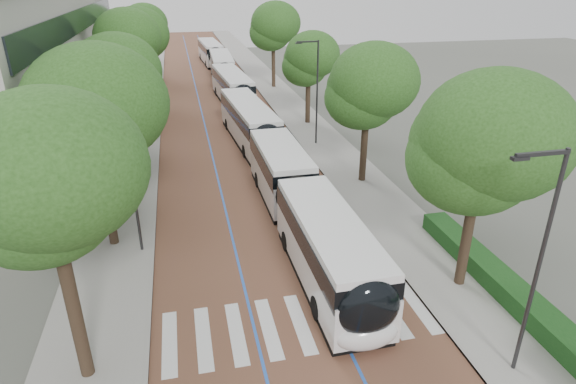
# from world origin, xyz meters

# --- Properties ---
(ground) EXTENTS (160.00, 160.00, 0.00)m
(ground) POSITION_xyz_m (0.00, 0.00, 0.00)
(ground) COLOR #51544C
(ground) RESTS_ON ground
(road) EXTENTS (11.00, 140.00, 0.02)m
(road) POSITION_xyz_m (0.00, 40.00, 0.01)
(road) COLOR brown
(road) RESTS_ON ground
(sidewalk_left) EXTENTS (4.00, 140.00, 0.12)m
(sidewalk_left) POSITION_xyz_m (-7.50, 40.00, 0.06)
(sidewalk_left) COLOR gray
(sidewalk_left) RESTS_ON ground
(sidewalk_right) EXTENTS (4.00, 140.00, 0.12)m
(sidewalk_right) POSITION_xyz_m (7.50, 40.00, 0.06)
(sidewalk_right) COLOR gray
(sidewalk_right) RESTS_ON ground
(kerb_left) EXTENTS (0.20, 140.00, 0.14)m
(kerb_left) POSITION_xyz_m (-5.60, 40.00, 0.06)
(kerb_left) COLOR gray
(kerb_left) RESTS_ON ground
(kerb_right) EXTENTS (0.20, 140.00, 0.14)m
(kerb_right) POSITION_xyz_m (5.60, 40.00, 0.06)
(kerb_right) COLOR gray
(kerb_right) RESTS_ON ground
(zebra_crossing) EXTENTS (10.55, 3.60, 0.01)m
(zebra_crossing) POSITION_xyz_m (0.20, 1.00, 0.03)
(zebra_crossing) COLOR silver
(zebra_crossing) RESTS_ON ground
(lane_line_left) EXTENTS (0.12, 126.00, 0.01)m
(lane_line_left) POSITION_xyz_m (-1.60, 40.00, 0.02)
(lane_line_left) COLOR blue
(lane_line_left) RESTS_ON road
(lane_line_right) EXTENTS (0.12, 126.00, 0.01)m
(lane_line_right) POSITION_xyz_m (1.60, 40.00, 0.02)
(lane_line_right) COLOR blue
(lane_line_right) RESTS_ON road
(hedge) EXTENTS (1.20, 14.00, 0.80)m
(hedge) POSITION_xyz_m (9.10, 0.00, 0.52)
(hedge) COLOR #164016
(hedge) RESTS_ON sidewalk_right
(streetlight_near) EXTENTS (1.82, 0.20, 8.00)m
(streetlight_near) POSITION_xyz_m (6.62, -3.00, 4.82)
(streetlight_near) COLOR #2C2C2E
(streetlight_near) RESTS_ON sidewalk_right
(streetlight_far) EXTENTS (1.82, 0.20, 8.00)m
(streetlight_far) POSITION_xyz_m (6.62, 22.00, 4.82)
(streetlight_far) COLOR #2C2C2E
(streetlight_far) RESTS_ON sidewalk_right
(lamp_post_left) EXTENTS (0.14, 0.14, 8.00)m
(lamp_post_left) POSITION_xyz_m (-6.10, 8.00, 4.12)
(lamp_post_left) COLOR #2C2C2E
(lamp_post_left) RESTS_ON sidewalk_left
(trees_left) EXTENTS (6.40, 60.62, 9.69)m
(trees_left) POSITION_xyz_m (-7.50, 26.58, 6.64)
(trees_left) COLOR black
(trees_left) RESTS_ON ground
(trees_right) EXTENTS (5.99, 47.87, 9.31)m
(trees_right) POSITION_xyz_m (7.70, 20.90, 6.28)
(trees_right) COLOR black
(trees_right) RESTS_ON ground
(lead_bus) EXTENTS (2.69, 18.42, 3.20)m
(lead_bus) POSITION_xyz_m (2.03, 7.29, 1.63)
(lead_bus) COLOR black
(lead_bus) RESTS_ON ground
(bus_queued_0) EXTENTS (3.35, 12.54, 3.20)m
(bus_queued_0) POSITION_xyz_m (1.72, 23.45, 1.62)
(bus_queued_0) COLOR silver
(bus_queued_0) RESTS_ON ground
(bus_queued_1) EXTENTS (3.30, 12.53, 3.20)m
(bus_queued_1) POSITION_xyz_m (1.95, 36.92, 1.62)
(bus_queued_1) COLOR silver
(bus_queued_1) RESTS_ON ground
(bus_queued_2) EXTENTS (2.90, 12.47, 3.20)m
(bus_queued_2) POSITION_xyz_m (2.07, 49.77, 1.62)
(bus_queued_2) COLOR silver
(bus_queued_2) RESTS_ON ground
(bus_queued_3) EXTENTS (3.14, 12.51, 3.20)m
(bus_queued_3) POSITION_xyz_m (1.70, 63.14, 1.62)
(bus_queued_3) COLOR silver
(bus_queued_3) RESTS_ON ground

